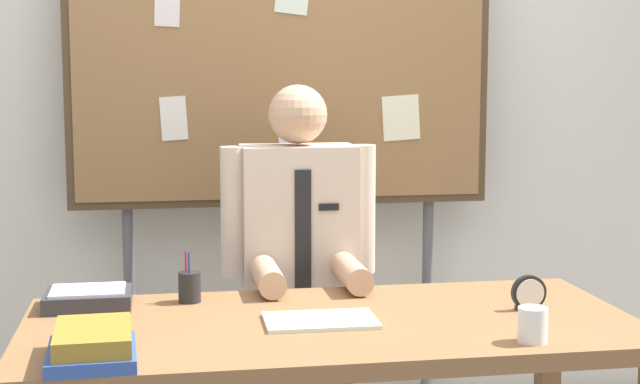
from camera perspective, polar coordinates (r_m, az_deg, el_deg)
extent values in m
cube|color=silver|center=(3.93, -2.66, 5.90)|extent=(6.40, 0.08, 2.70)
cube|color=brown|center=(2.78, 0.69, -8.20)|extent=(1.77, 0.83, 0.05)
cube|color=beige|center=(3.39, -1.32, -3.49)|extent=(0.40, 0.22, 0.75)
sphere|color=tan|center=(3.33, -1.34, 4.69)|extent=(0.21, 0.21, 0.21)
cylinder|color=beige|center=(3.32, -5.21, -1.21)|extent=(0.09, 0.09, 0.46)
cylinder|color=beige|center=(3.38, 2.58, -1.02)|extent=(0.09, 0.09, 0.46)
cylinder|color=tan|center=(3.12, -3.16, -5.06)|extent=(0.09, 0.30, 0.09)
cylinder|color=tan|center=(3.17, 1.90, -4.88)|extent=(0.09, 0.30, 0.09)
cube|color=black|center=(3.26, -1.03, -2.89)|extent=(0.06, 0.01, 0.48)
cube|color=black|center=(3.26, 0.53, -0.91)|extent=(0.07, 0.01, 0.02)
cube|color=#4C3823|center=(3.73, -2.29, 8.05)|extent=(1.66, 0.05, 1.15)
cube|color=olive|center=(3.72, -2.26, 8.05)|extent=(1.60, 0.04, 1.09)
cylinder|color=#59595E|center=(3.86, -11.32, -7.44)|extent=(0.04, 0.04, 0.95)
cylinder|color=#59595E|center=(4.01, 6.43, -6.78)|extent=(0.04, 0.04, 0.95)
cube|color=silver|center=(3.67, -9.16, 11.27)|extent=(0.10, 0.00, 0.20)
cube|color=white|center=(3.67, -8.77, 4.39)|extent=(0.11, 0.00, 0.17)
cube|color=white|center=(3.71, -1.74, 3.83)|extent=(0.12, 0.00, 0.16)
cube|color=#F4EFCC|center=(3.79, 4.89, 4.46)|extent=(0.16, 0.00, 0.19)
cube|color=#2D4C99|center=(2.46, -13.53, -9.46)|extent=(0.23, 0.28, 0.03)
cube|color=olive|center=(2.46, -13.47, -8.46)|extent=(0.20, 0.28, 0.05)
cube|color=silver|center=(2.75, 0.03, -7.72)|extent=(0.33, 0.21, 0.01)
cylinder|color=black|center=(2.95, 12.42, -5.91)|extent=(0.11, 0.02, 0.11)
cylinder|color=white|center=(2.94, 12.51, -5.97)|extent=(0.09, 0.00, 0.09)
cube|color=black|center=(2.96, 12.39, -6.80)|extent=(0.07, 0.04, 0.01)
cylinder|color=white|center=(2.61, 12.65, -7.79)|extent=(0.08, 0.08, 0.09)
cylinder|color=#262626|center=(3.00, -7.84, -5.68)|extent=(0.07, 0.07, 0.09)
cylinder|color=#263399|center=(2.98, -7.86, -4.98)|extent=(0.01, 0.01, 0.15)
cylinder|color=maroon|center=(3.00, -8.04, -4.91)|extent=(0.01, 0.01, 0.15)
cube|color=#333338|center=(3.00, -13.75, -6.27)|extent=(0.26, 0.20, 0.05)
cube|color=white|center=(2.99, -13.77, -5.73)|extent=(0.22, 0.17, 0.01)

